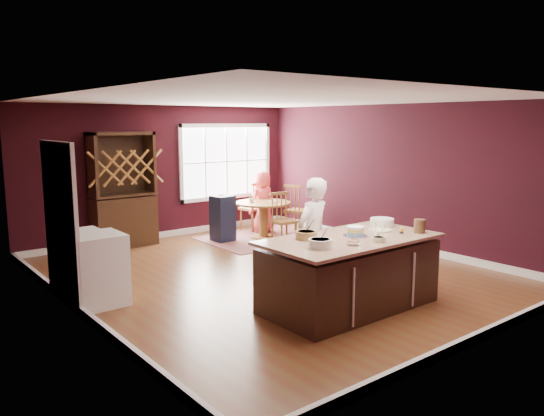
# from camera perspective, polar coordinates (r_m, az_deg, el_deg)

# --- Properties ---
(room_shell) EXTENTS (7.00, 7.00, 7.00)m
(room_shell) POSITION_cam_1_polar(r_m,az_deg,el_deg) (8.15, -0.20, 2.07)
(room_shell) COLOR brown
(room_shell) RESTS_ON ground
(window) EXTENTS (2.36, 0.10, 1.66)m
(window) POSITION_cam_1_polar(r_m,az_deg,el_deg) (11.81, -4.94, 5.00)
(window) COLOR white
(window) RESTS_ON room_shell
(doorway) EXTENTS (0.08, 1.26, 2.13)m
(doorway) POSITION_cam_1_polar(r_m,az_deg,el_deg) (7.36, -21.75, -1.93)
(doorway) COLOR white
(doorway) RESTS_ON room_shell
(kitchen_island) EXTENTS (2.32, 1.21, 0.92)m
(kitchen_island) POSITION_cam_1_polar(r_m,az_deg,el_deg) (6.91, 8.31, -7.05)
(kitchen_island) COLOR black
(kitchen_island) RESTS_ON ground
(dining_table) EXTENTS (1.13, 1.13, 0.75)m
(dining_table) POSITION_cam_1_polar(r_m,az_deg,el_deg) (10.85, -0.94, -0.48)
(dining_table) COLOR brown
(dining_table) RESTS_ON ground
(baker) EXTENTS (0.67, 0.52, 1.63)m
(baker) POSITION_cam_1_polar(r_m,az_deg,el_deg) (7.29, 4.38, -3.09)
(baker) COLOR white
(baker) RESTS_ON ground
(layer_cake) EXTENTS (0.32, 0.32, 0.13)m
(layer_cake) POSITION_cam_1_polar(r_m,az_deg,el_deg) (6.86, 8.95, -2.49)
(layer_cake) COLOR white
(layer_cake) RESTS_ON kitchen_island
(bowl_blue) EXTENTS (0.28, 0.28, 0.11)m
(bowl_blue) POSITION_cam_1_polar(r_m,az_deg,el_deg) (6.18, 5.21, -3.83)
(bowl_blue) COLOR white
(bowl_blue) RESTS_ON kitchen_island
(bowl_yellow) EXTENTS (0.27, 0.27, 0.10)m
(bowl_yellow) POSITION_cam_1_polar(r_m,az_deg,el_deg) (6.63, 3.70, -2.93)
(bowl_yellow) COLOR #AC8E41
(bowl_yellow) RESTS_ON kitchen_island
(bowl_pink) EXTENTS (0.17, 0.17, 0.06)m
(bowl_pink) POSITION_cam_1_polar(r_m,az_deg,el_deg) (6.37, 8.78, -3.72)
(bowl_pink) COLOR silver
(bowl_pink) RESTS_ON kitchen_island
(bowl_olive) EXTENTS (0.16, 0.16, 0.06)m
(bowl_olive) POSITION_cam_1_polar(r_m,az_deg,el_deg) (6.60, 11.40, -3.33)
(bowl_olive) COLOR beige
(bowl_olive) RESTS_ON kitchen_island
(drinking_glass) EXTENTS (0.08, 0.08, 0.16)m
(drinking_glass) POSITION_cam_1_polar(r_m,az_deg,el_deg) (7.00, 10.85, -2.19)
(drinking_glass) COLOR white
(drinking_glass) RESTS_ON kitchen_island
(dinner_plate) EXTENTS (0.30, 0.30, 0.02)m
(dinner_plate) POSITION_cam_1_polar(r_m,az_deg,el_deg) (7.27, 11.58, -2.34)
(dinner_plate) COLOR beige
(dinner_plate) RESTS_ON kitchen_island
(white_tub) EXTENTS (0.33, 0.33, 0.11)m
(white_tub) POSITION_cam_1_polar(r_m,az_deg,el_deg) (7.59, 11.75, -1.51)
(white_tub) COLOR white
(white_tub) RESTS_ON kitchen_island
(stoneware_crock) EXTENTS (0.15, 0.15, 0.18)m
(stoneware_crock) POSITION_cam_1_polar(r_m,az_deg,el_deg) (7.25, 15.59, -1.88)
(stoneware_crock) COLOR brown
(stoneware_crock) RESTS_ON kitchen_island
(toy_figurine) EXTENTS (0.05, 0.05, 0.08)m
(toy_figurine) POSITION_cam_1_polar(r_m,az_deg,el_deg) (7.14, 13.76, -2.37)
(toy_figurine) COLOR #EDA215
(toy_figurine) RESTS_ON kitchen_island
(rug) EXTENTS (2.43, 1.90, 0.01)m
(rug) POSITION_cam_1_polar(r_m,az_deg,el_deg) (10.96, -0.93, -3.20)
(rug) COLOR brown
(rug) RESTS_ON ground
(chair_east) EXTENTS (0.54, 0.56, 1.07)m
(chair_east) POSITION_cam_1_polar(r_m,az_deg,el_deg) (11.35, 2.78, -0.04)
(chair_east) COLOR #946134
(chair_east) RESTS_ON ground
(chair_south) EXTENTS (0.48, 0.46, 1.03)m
(chair_south) POSITION_cam_1_polar(r_m,az_deg,el_deg) (10.25, 1.33, -1.17)
(chair_south) COLOR brown
(chair_south) RESTS_ON ground
(chair_north) EXTENTS (0.53, 0.51, 1.09)m
(chair_north) POSITION_cam_1_polar(r_m,az_deg,el_deg) (11.64, -2.14, 0.24)
(chair_north) COLOR #9D6831
(chair_north) RESTS_ON ground
(seated_woman) EXTENTS (0.71, 0.53, 1.33)m
(seated_woman) POSITION_cam_1_polar(r_m,az_deg,el_deg) (11.41, -1.02, 0.67)
(seated_woman) COLOR #E7474D
(seated_woman) RESTS_ON ground
(high_chair) EXTENTS (0.41, 0.41, 0.96)m
(high_chair) POSITION_cam_1_polar(r_m,az_deg,el_deg) (10.64, -5.33, -1.01)
(high_chair) COLOR black
(high_chair) RESTS_ON ground
(toddler) EXTENTS (0.18, 0.14, 0.26)m
(toddler) POSITION_cam_1_polar(r_m,az_deg,el_deg) (10.66, -5.29, 0.81)
(toddler) COLOR #8CA5BF
(toddler) RESTS_ON high_chair
(table_plate) EXTENTS (0.22, 0.22, 0.02)m
(table_plate) POSITION_cam_1_polar(r_m,az_deg,el_deg) (10.88, 0.23, 0.75)
(table_plate) COLOR beige
(table_plate) RESTS_ON dining_table
(table_cup) EXTENTS (0.13, 0.13, 0.09)m
(table_cup) POSITION_cam_1_polar(r_m,az_deg,el_deg) (10.79, -2.23, 0.86)
(table_cup) COLOR silver
(table_cup) RESTS_ON dining_table
(hutch) EXTENTS (1.19, 0.50, 2.18)m
(hutch) POSITION_cam_1_polar(r_m,az_deg,el_deg) (10.44, -15.76, 1.88)
(hutch) COLOR #342113
(hutch) RESTS_ON ground
(washer) EXTENTS (0.65, 0.63, 0.94)m
(washer) POSITION_cam_1_polar(r_m,az_deg,el_deg) (7.29, -18.26, -6.32)
(washer) COLOR white
(washer) RESTS_ON ground
(dryer) EXTENTS (0.60, 0.58, 0.88)m
(dryer) POSITION_cam_1_polar(r_m,az_deg,el_deg) (7.88, -19.88, -5.49)
(dryer) COLOR white
(dryer) RESTS_ON ground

